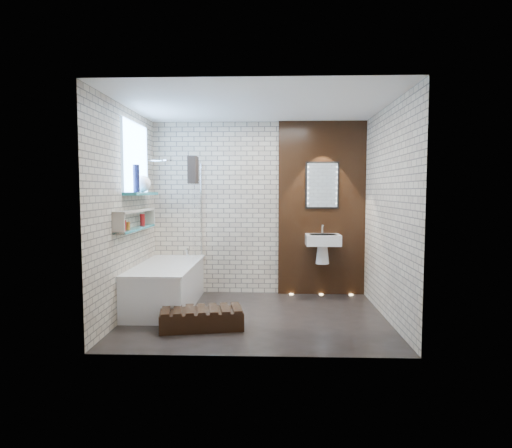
{
  "coord_description": "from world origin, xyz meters",
  "views": [
    {
      "loc": [
        0.19,
        -5.34,
        1.57
      ],
      "look_at": [
        0.0,
        0.15,
        1.15
      ],
      "focal_mm": 30.74,
      "sensor_mm": 36.0,
      "label": 1
    }
  ],
  "objects_px": {
    "walnut_step": "(202,319)",
    "bath_screen": "(197,211)",
    "led_mirror": "(322,185)",
    "washbasin": "(323,244)",
    "bathtub": "(166,285)"
  },
  "relations": [
    {
      "from": "bathtub",
      "to": "walnut_step",
      "type": "distance_m",
      "value": 1.13
    },
    {
      "from": "walnut_step",
      "to": "washbasin",
      "type": "bearing_deg",
      "value": 44.97
    },
    {
      "from": "washbasin",
      "to": "led_mirror",
      "type": "xyz_separation_m",
      "value": [
        0.0,
        0.16,
        0.86
      ]
    },
    {
      "from": "bath_screen",
      "to": "bathtub",
      "type": "bearing_deg",
      "value": -128.9
    },
    {
      "from": "washbasin",
      "to": "walnut_step",
      "type": "bearing_deg",
      "value": -135.03
    },
    {
      "from": "bathtub",
      "to": "washbasin",
      "type": "bearing_deg",
      "value": 16.01
    },
    {
      "from": "washbasin",
      "to": "walnut_step",
      "type": "relative_size",
      "value": 0.62
    },
    {
      "from": "bath_screen",
      "to": "walnut_step",
      "type": "xyz_separation_m",
      "value": [
        0.27,
        -1.36,
        -1.18
      ]
    },
    {
      "from": "bathtub",
      "to": "walnut_step",
      "type": "height_order",
      "value": "bathtub"
    },
    {
      "from": "washbasin",
      "to": "led_mirror",
      "type": "bearing_deg",
      "value": 90.0
    },
    {
      "from": "walnut_step",
      "to": "bath_screen",
      "type": "bearing_deg",
      "value": 101.2
    },
    {
      "from": "bath_screen",
      "to": "walnut_step",
      "type": "height_order",
      "value": "bath_screen"
    },
    {
      "from": "bath_screen",
      "to": "led_mirror",
      "type": "distance_m",
      "value": 1.89
    },
    {
      "from": "bath_screen",
      "to": "led_mirror",
      "type": "relative_size",
      "value": 2.0
    },
    {
      "from": "bathtub",
      "to": "bath_screen",
      "type": "xyz_separation_m",
      "value": [
        0.35,
        0.44,
        0.99
      ]
    }
  ]
}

